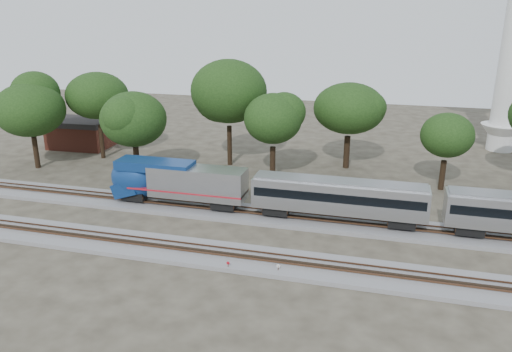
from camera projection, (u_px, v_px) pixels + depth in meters
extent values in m
plane|color=#383328|center=(236.00, 239.00, 48.81)|extent=(160.00, 160.00, 0.00)
cube|color=slate|center=(253.00, 214.00, 54.24)|extent=(160.00, 5.00, 0.40)
cube|color=brown|center=(251.00, 213.00, 53.44)|extent=(160.00, 0.08, 0.15)
cube|color=brown|center=(254.00, 208.00, 54.75)|extent=(160.00, 0.08, 0.15)
cube|color=slate|center=(223.00, 256.00, 45.08)|extent=(160.00, 5.00, 0.40)
cube|color=brown|center=(221.00, 255.00, 44.28)|extent=(160.00, 0.08, 0.15)
cube|color=brown|center=(226.00, 248.00, 45.59)|extent=(160.00, 0.08, 0.15)
cube|color=#ADAFB5|center=(198.00, 182.00, 54.79)|extent=(10.82, 3.06, 3.37)
ellipsoid|color=navy|center=(134.00, 179.00, 56.77)|extent=(5.51, 3.19, 4.70)
cube|color=navy|center=(155.00, 165.00, 55.51)|extent=(8.68, 3.00, 1.02)
cube|color=black|center=(137.00, 170.00, 56.32)|extent=(0.46, 2.35, 1.34)
cube|color=maroon|center=(188.00, 189.00, 55.36)|extent=(13.27, 3.10, 0.18)
cube|color=black|center=(136.00, 194.00, 57.33)|extent=(2.65, 2.25, 0.92)
cube|color=black|center=(225.00, 203.00, 54.70)|extent=(2.65, 2.25, 0.92)
cube|color=#ADAFB5|center=(338.00, 196.00, 51.06)|extent=(17.77, 3.06, 3.06)
cube|color=black|center=(339.00, 194.00, 50.96)|extent=(17.15, 3.11, 0.92)
cube|color=gray|center=(339.00, 182.00, 50.56)|extent=(17.36, 2.45, 0.36)
cube|color=black|center=(277.00, 208.00, 53.27)|extent=(2.65, 2.25, 0.92)
cube|color=black|center=(402.00, 221.00, 50.11)|extent=(2.65, 2.25, 0.92)
cube|color=black|center=(469.00, 227.00, 48.56)|extent=(2.65, 2.25, 0.92)
cylinder|color=#512D19|center=(228.00, 267.00, 42.76)|extent=(0.05, 0.05, 0.80)
cylinder|color=#AC0C1A|center=(228.00, 263.00, 42.64)|extent=(0.29, 0.06, 0.29)
cylinder|color=#512D19|center=(278.00, 270.00, 42.16)|extent=(0.06, 0.06, 0.85)
cylinder|color=silver|center=(278.00, 266.00, 42.05)|extent=(0.30, 0.04, 0.30)
cube|color=#512D19|center=(304.00, 275.00, 41.99)|extent=(0.56, 0.41, 0.30)
cone|color=silver|center=(501.00, 137.00, 79.37)|extent=(6.60, 6.60, 4.12)
cube|color=brown|center=(81.00, 136.00, 81.18)|extent=(9.59, 6.90, 3.74)
cube|color=black|center=(80.00, 122.00, 80.46)|extent=(9.80, 7.11, 0.84)
cylinder|color=black|center=(36.00, 152.00, 70.24)|extent=(0.70, 0.70, 4.48)
ellipsoid|color=black|center=(30.00, 110.00, 68.32)|extent=(8.45, 8.45, 7.18)
cylinder|color=black|center=(102.00, 142.00, 74.85)|extent=(0.70, 0.70, 5.10)
ellipsoid|color=black|center=(97.00, 96.00, 72.66)|extent=(9.62, 9.62, 8.18)
cylinder|color=black|center=(137.00, 163.00, 65.54)|extent=(0.70, 0.70, 4.35)
ellipsoid|color=black|center=(133.00, 119.00, 63.67)|extent=(8.20, 8.20, 6.97)
cylinder|color=black|center=(230.00, 145.00, 71.50)|extent=(0.70, 0.70, 5.71)
ellipsoid|color=black|center=(229.00, 91.00, 69.05)|extent=(10.78, 10.78, 9.16)
cylinder|color=black|center=(273.00, 163.00, 65.56)|extent=(0.70, 0.70, 4.39)
ellipsoid|color=black|center=(273.00, 118.00, 63.68)|extent=(8.28, 8.28, 7.04)
cylinder|color=black|center=(347.00, 152.00, 70.31)|extent=(0.70, 0.70, 4.59)
ellipsoid|color=black|center=(349.00, 108.00, 68.34)|extent=(8.65, 8.65, 7.35)
cylinder|color=black|center=(442.00, 175.00, 61.84)|extent=(0.70, 0.70, 3.74)
ellipsoid|color=black|center=(447.00, 135.00, 60.23)|extent=(7.06, 7.06, 6.00)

